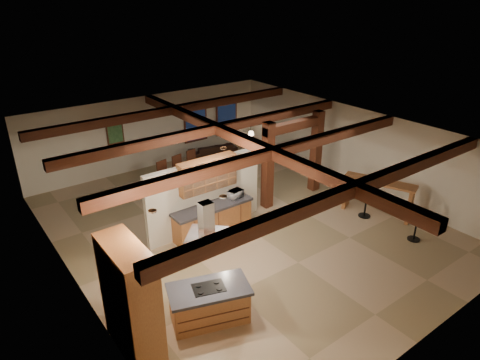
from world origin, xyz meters
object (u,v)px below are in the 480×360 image
object	(u,v)px
dining_table	(187,182)
sofa	(213,151)
kitchen_island	(209,303)
bar_counter	(378,192)

from	to	relation	value
dining_table	sofa	distance (m)	3.32
kitchen_island	dining_table	xyz separation A→B (m)	(2.97, 6.03, -0.12)
dining_table	bar_counter	distance (m)	6.54
sofa	dining_table	bearing A→B (deg)	50.75
kitchen_island	sofa	world-z (taller)	kitchen_island
dining_table	sofa	world-z (taller)	dining_table
kitchen_island	sofa	distance (m)	9.86
dining_table	bar_counter	bearing A→B (deg)	-49.54
bar_counter	dining_table	bearing A→B (deg)	127.27
sofa	bar_counter	bearing A→B (deg)	111.33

